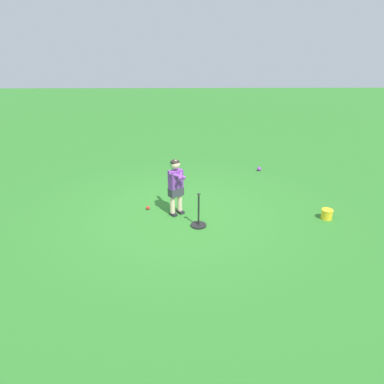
# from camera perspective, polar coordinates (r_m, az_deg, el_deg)

# --- Properties ---
(ground_plane) EXTENTS (40.00, 40.00, 0.00)m
(ground_plane) POSITION_cam_1_polar(r_m,az_deg,el_deg) (6.87, -1.86, -3.37)
(ground_plane) COLOR #2D7528
(child_batter) EXTENTS (0.61, 0.35, 1.08)m
(child_batter) POSITION_cam_1_polar(r_m,az_deg,el_deg) (6.59, -2.59, 1.61)
(child_batter) COLOR #232328
(child_batter) RESTS_ON ground
(play_ball_midfield) EXTENTS (0.07, 0.07, 0.07)m
(play_ball_midfield) POSITION_cam_1_polar(r_m,az_deg,el_deg) (7.05, -7.03, -2.50)
(play_ball_midfield) COLOR red
(play_ball_midfield) RESTS_ON ground
(play_ball_by_bucket) EXTENTS (0.10, 0.10, 0.10)m
(play_ball_by_bucket) POSITION_cam_1_polar(r_m,az_deg,el_deg) (9.26, 10.66, 3.64)
(play_ball_by_bucket) COLOR purple
(play_ball_by_bucket) RESTS_ON ground
(batting_tee) EXTENTS (0.28, 0.28, 0.62)m
(batting_tee) POSITION_cam_1_polar(r_m,az_deg,el_deg) (6.36, 1.05, -4.59)
(batting_tee) COLOR black
(batting_tee) RESTS_ON ground
(toy_bucket) EXTENTS (0.22, 0.22, 0.19)m
(toy_bucket) POSITION_cam_1_polar(r_m,az_deg,el_deg) (7.07, 20.70, -3.29)
(toy_bucket) COLOR yellow
(toy_bucket) RESTS_ON ground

